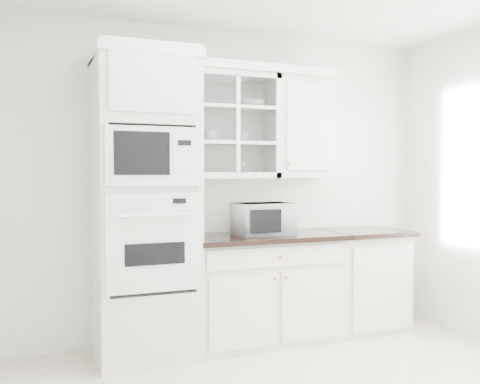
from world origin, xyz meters
name	(u,v)px	position (x,y,z in m)	size (l,w,h in m)	color
room_shell	(289,122)	(0.00, 0.43, 1.78)	(4.00, 3.50, 2.70)	white
oven_column	(145,204)	(-0.75, 1.42, 1.20)	(0.76, 0.68, 2.40)	silver
base_cabinet_run	(264,287)	(0.28, 1.45, 0.46)	(1.32, 0.67, 0.92)	silver
extra_base_cabinet	(362,278)	(1.28, 1.45, 0.46)	(0.72, 0.67, 0.92)	silver
upper_cabinet_glass	(231,126)	(0.03, 1.58, 1.85)	(0.80, 0.33, 0.90)	silver
upper_cabinet_solid	(300,128)	(0.71, 1.58, 1.85)	(0.55, 0.33, 0.90)	silver
crown_molding	(220,68)	(-0.07, 1.56, 2.33)	(2.14, 0.38, 0.07)	white
countertop_microwave	(263,219)	(0.24, 1.40, 1.06)	(0.47, 0.39, 0.27)	white
bowl_a	(213,104)	(-0.13, 1.60, 2.03)	(0.19, 0.19, 0.05)	white
bowl_b	(252,104)	(0.24, 1.60, 2.04)	(0.22, 0.22, 0.07)	white
cup_a	(211,137)	(-0.16, 1.57, 1.75)	(0.11, 0.11, 0.08)	white
cup_b	(243,137)	(0.15, 1.60, 1.76)	(0.10, 0.10, 0.10)	white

